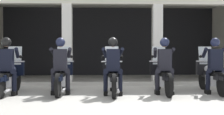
{
  "coord_description": "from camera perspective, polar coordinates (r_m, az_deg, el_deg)",
  "views": [
    {
      "loc": [
        -0.35,
        -7.96,
        1.23
      ],
      "look_at": [
        0.0,
        0.26,
        1.02
      ],
      "focal_mm": 45.25,
      "sensor_mm": 36.0,
      "label": 1
    }
  ],
  "objects": [
    {
      "name": "motorcycle_left",
      "position": [
        8.24,
        -10.06,
        -3.65
      ],
      "size": [
        0.62,
        2.04,
        1.35
      ],
      "rotation": [
        0.0,
        0.0,
        -0.09
      ],
      "color": "black",
      "rests_on": "ground"
    },
    {
      "name": "station_building",
      "position": [
        12.61,
        -0.35,
        5.96
      ],
      "size": [
        10.99,
        4.37,
        3.5
      ],
      "color": "black",
      "rests_on": "ground"
    },
    {
      "name": "motorcycle_far_right",
      "position": [
        8.74,
        19.33,
        -3.42
      ],
      "size": [
        0.62,
        2.04,
        1.35
      ],
      "rotation": [
        0.0,
        0.0,
        -0.01
      ],
      "color": "black",
      "rests_on": "ground"
    },
    {
      "name": "motorcycle_far_left",
      "position": [
        8.47,
        -19.87,
        -3.58
      ],
      "size": [
        0.62,
        2.04,
        1.35
      ],
      "rotation": [
        0.0,
        0.0,
        -0.1
      ],
      "color": "black",
      "rests_on": "ground"
    },
    {
      "name": "ground_plane",
      "position": [
        11.04,
        -0.61,
        -4.95
      ],
      "size": [
        80.0,
        80.0,
        0.0
      ],
      "primitive_type": "plane",
      "color": "#A8A59E"
    },
    {
      "name": "kerb_strip",
      "position": [
        9.9,
        0.23,
        -5.34
      ],
      "size": [
        10.49,
        0.24,
        0.12
      ],
      "primitive_type": "cube",
      "color": "#B7B5AD",
      "rests_on": "ground"
    },
    {
      "name": "police_officer_right",
      "position": [
        7.99,
        10.53,
        -0.67
      ],
      "size": [
        0.63,
        0.61,
        1.58
      ],
      "rotation": [
        0.0,
        0.0,
        -0.1
      ],
      "color": "black",
      "rests_on": "ground"
    },
    {
      "name": "police_officer_center",
      "position": [
        7.66,
        0.18,
        -0.73
      ],
      "size": [
        0.63,
        0.61,
        1.58
      ],
      "rotation": [
        0.0,
        0.0,
        -0.12
      ],
      "color": "black",
      "rests_on": "ground"
    },
    {
      "name": "motorcycle_center",
      "position": [
        7.97,
        0.1,
        -3.8
      ],
      "size": [
        0.62,
        2.04,
        1.35
      ],
      "rotation": [
        0.0,
        0.0,
        -0.12
      ],
      "color": "black",
      "rests_on": "ground"
    },
    {
      "name": "police_officer_left",
      "position": [
        7.93,
        -10.35,
        -0.68
      ],
      "size": [
        0.63,
        0.61,
        1.58
      ],
      "rotation": [
        0.0,
        0.0,
        -0.09
      ],
      "color": "black",
      "rests_on": "ground"
    },
    {
      "name": "police_officer_far_right",
      "position": [
        8.45,
        20.06,
        -0.62
      ],
      "size": [
        0.63,
        0.61,
        1.58
      ],
      "rotation": [
        0.0,
        0.0,
        -0.01
      ],
      "color": "black",
      "rests_on": "ground"
    },
    {
      "name": "police_officer_far_left",
      "position": [
        8.18,
        -20.5,
        -0.69
      ],
      "size": [
        0.63,
        0.61,
        1.58
      ],
      "rotation": [
        0.0,
        0.0,
        -0.1
      ],
      "color": "black",
      "rests_on": "ground"
    },
    {
      "name": "motorcycle_right",
      "position": [
        8.29,
        10.08,
        -3.62
      ],
      "size": [
        0.62,
        2.04,
        1.35
      ],
      "rotation": [
        0.0,
        0.0,
        -0.1
      ],
      "color": "black",
      "rests_on": "ground"
    }
  ]
}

